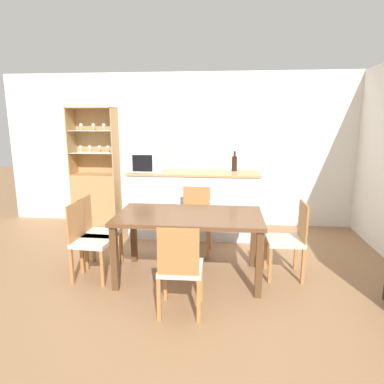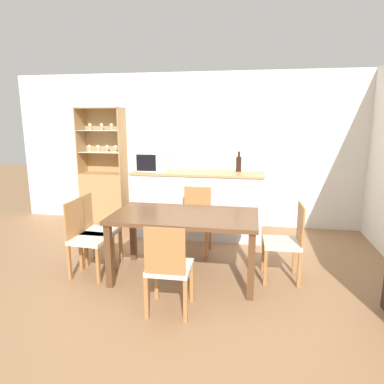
% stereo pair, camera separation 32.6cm
% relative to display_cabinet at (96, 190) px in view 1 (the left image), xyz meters
% --- Properties ---
extents(ground_plane, '(18.00, 18.00, 0.00)m').
position_rel_display_cabinet_xyz_m(ground_plane, '(1.79, -2.42, -0.59)').
color(ground_plane, '#936B47').
extents(wall_back, '(6.80, 0.06, 2.55)m').
position_rel_display_cabinet_xyz_m(wall_back, '(1.79, 0.21, 0.69)').
color(wall_back, white).
rests_on(wall_back, ground_plane).
extents(kitchen_counter, '(1.99, 0.58, 1.01)m').
position_rel_display_cabinet_xyz_m(kitchen_counter, '(1.75, -0.50, -0.08)').
color(kitchen_counter, silver).
rests_on(kitchen_counter, ground_plane).
extents(display_cabinet, '(0.78, 0.37, 1.99)m').
position_rel_display_cabinet_xyz_m(display_cabinet, '(0.00, 0.00, 0.00)').
color(display_cabinet, tan).
rests_on(display_cabinet, ground_plane).
extents(dining_table, '(1.63, 0.88, 0.76)m').
position_rel_display_cabinet_xyz_m(dining_table, '(1.84, -1.94, 0.08)').
color(dining_table, brown).
rests_on(dining_table, ground_plane).
extents(dining_chair_side_left_far, '(0.40, 0.40, 0.89)m').
position_rel_display_cabinet_xyz_m(dining_chair_side_left_far, '(0.71, -1.80, -0.14)').
color(dining_chair_side_left_far, beige).
rests_on(dining_chair_side_left_far, ground_plane).
extents(dining_chair_head_far, '(0.41, 0.41, 0.89)m').
position_rel_display_cabinet_xyz_m(dining_chair_head_far, '(1.84, -1.18, -0.14)').
color(dining_chair_head_far, beige).
rests_on(dining_chair_head_far, ground_plane).
extents(dining_chair_side_left_near, '(0.43, 0.43, 0.89)m').
position_rel_display_cabinet_xyz_m(dining_chair_side_left_near, '(0.71, -2.07, -0.14)').
color(dining_chair_side_left_near, beige).
rests_on(dining_chair_side_left_near, ground_plane).
extents(dining_chair_head_near, '(0.41, 0.41, 0.89)m').
position_rel_display_cabinet_xyz_m(dining_chair_head_near, '(1.84, -2.69, -0.14)').
color(dining_chair_head_near, beige).
rests_on(dining_chair_head_near, ground_plane).
extents(dining_chair_side_right_far, '(0.42, 0.42, 0.89)m').
position_rel_display_cabinet_xyz_m(dining_chair_side_right_far, '(2.97, -1.80, -0.14)').
color(dining_chair_side_right_far, beige).
rests_on(dining_chair_side_right_far, ground_plane).
extents(microwave, '(0.47, 0.37, 0.29)m').
position_rel_display_cabinet_xyz_m(microwave, '(1.06, -0.47, 0.57)').
color(microwave, silver).
rests_on(microwave, kitchen_counter).
extents(wine_bottle, '(0.08, 0.08, 0.31)m').
position_rel_display_cabinet_xyz_m(wine_bottle, '(2.36, -0.33, 0.55)').
color(wine_bottle, black).
rests_on(wine_bottle, kitchen_counter).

